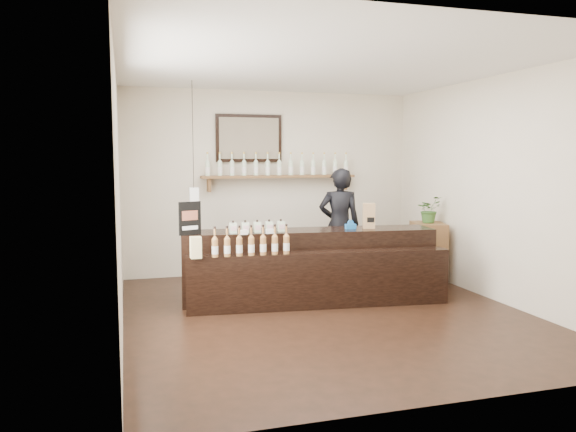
# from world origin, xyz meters

# --- Properties ---
(ground) EXTENTS (5.00, 5.00, 0.00)m
(ground) POSITION_xyz_m (0.00, 0.00, 0.00)
(ground) COLOR black
(ground) RESTS_ON ground
(room_shell) EXTENTS (5.00, 5.00, 5.00)m
(room_shell) POSITION_xyz_m (0.00, 0.00, 1.70)
(room_shell) COLOR beige
(room_shell) RESTS_ON ground
(back_wall_decor) EXTENTS (2.66, 0.96, 1.69)m
(back_wall_decor) POSITION_xyz_m (-0.14, 2.37, 1.75)
(back_wall_decor) COLOR brown
(back_wall_decor) RESTS_ON ground
(counter) EXTENTS (3.21, 1.17, 1.04)m
(counter) POSITION_xyz_m (0.02, 0.58, 0.42)
(counter) COLOR black
(counter) RESTS_ON ground
(promo_sign) EXTENTS (0.27, 0.12, 0.39)m
(promo_sign) POSITION_xyz_m (-1.46, 0.65, 1.08)
(promo_sign) COLOR black
(promo_sign) RESTS_ON counter
(paper_bag) EXTENTS (0.18, 0.15, 0.32)m
(paper_bag) POSITION_xyz_m (0.80, 0.60, 1.05)
(paper_bag) COLOR #926946
(paper_bag) RESTS_ON counter
(tape_dispenser) EXTENTS (0.14, 0.05, 0.12)m
(tape_dispenser) POSITION_xyz_m (0.56, 0.62, 0.93)
(tape_dispenser) COLOR #1863AE
(tape_dispenser) RESTS_ON counter
(side_cabinet) EXTENTS (0.57, 0.68, 0.85)m
(side_cabinet) POSITION_xyz_m (2.00, 1.17, 0.43)
(side_cabinet) COLOR brown
(side_cabinet) RESTS_ON ground
(potted_plant) EXTENTS (0.42, 0.39, 0.39)m
(potted_plant) POSITION_xyz_m (2.00, 1.17, 1.05)
(potted_plant) COLOR #356026
(potted_plant) RESTS_ON side_cabinet
(shopkeeper) EXTENTS (0.76, 0.59, 1.85)m
(shopkeeper) POSITION_xyz_m (0.77, 1.55, 0.93)
(shopkeeper) COLOR black
(shopkeeper) RESTS_ON ground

